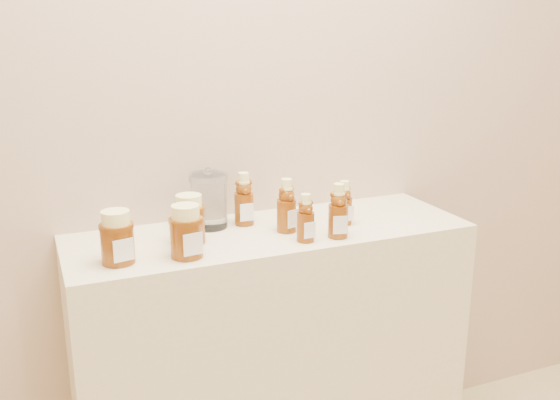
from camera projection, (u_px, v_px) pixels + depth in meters
name	position (u px, v px, depth m)	size (l,w,h in m)	color
wall_back	(246.00, 72.00, 1.91)	(3.50, 0.02, 2.70)	tan
display_table	(272.00, 364.00, 1.98)	(1.20, 0.40, 0.90)	beige
bear_bottle_back_left	(244.00, 195.00, 1.89)	(0.06, 0.06, 0.18)	#5F2907
bear_bottle_back_mid	(286.00, 202.00, 1.82)	(0.06, 0.06, 0.18)	#5F2907
bear_bottle_back_right	(344.00, 200.00, 1.89)	(0.05, 0.05, 0.15)	#5F2907
bear_bottle_front_left	(306.00, 215.00, 1.74)	(0.05, 0.05, 0.16)	#5F2907
bear_bottle_front_right	(338.00, 207.00, 1.78)	(0.06, 0.06, 0.18)	#5F2907
honey_jar_left	(117.00, 237.00, 1.59)	(0.09, 0.09, 0.14)	#5F2907
honey_jar_back	(189.00, 219.00, 1.73)	(0.09, 0.09, 0.14)	#5F2907
honey_jar_front	(186.00, 231.00, 1.63)	(0.09, 0.09, 0.14)	#5F2907
glass_canister	(209.00, 198.00, 1.86)	(0.12, 0.12, 0.18)	white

